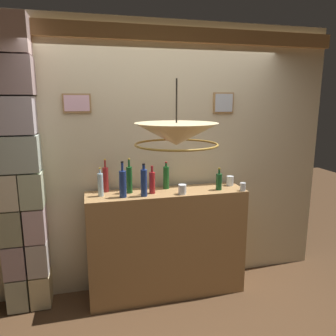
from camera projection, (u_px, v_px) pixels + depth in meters
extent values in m
cube|color=beige|center=(161.00, 159.00, 3.42)|extent=(3.74, 0.08, 2.78)
cube|color=#9E7547|center=(161.00, 34.00, 3.11)|extent=(3.74, 0.10, 0.14)
cube|color=#9E7547|center=(77.00, 103.00, 3.06)|extent=(0.26, 0.03, 0.18)
cube|color=beige|center=(77.00, 103.00, 3.04)|extent=(0.23, 0.01, 0.15)
cube|color=#9E7547|center=(223.00, 103.00, 3.41)|extent=(0.22, 0.03, 0.21)
cube|color=#B3BAC3|center=(224.00, 103.00, 3.40)|extent=(0.19, 0.01, 0.18)
cube|color=#A4A68C|center=(20.00, 289.00, 3.20)|extent=(0.19, 0.31, 0.33)
cube|color=beige|center=(42.00, 286.00, 3.24)|extent=(0.19, 0.31, 0.33)
cube|color=#A68F94|center=(16.00, 258.00, 3.13)|extent=(0.19, 0.31, 0.33)
cube|color=#BCB3AB|center=(39.00, 255.00, 3.17)|extent=(0.18, 0.31, 0.33)
cube|color=gray|center=(13.00, 224.00, 3.05)|extent=(0.20, 0.31, 0.33)
cube|color=#C6A8AD|center=(36.00, 222.00, 3.10)|extent=(0.18, 0.31, 0.33)
cube|color=beige|center=(9.00, 190.00, 2.98)|extent=(0.19, 0.31, 0.33)
cube|color=#B0BA98|center=(33.00, 188.00, 3.03)|extent=(0.20, 0.31, 0.33)
cube|color=#A6B2A3|center=(18.00, 153.00, 2.94)|extent=(0.38, 0.31, 0.33)
cube|color=#B3A9B0|center=(14.00, 115.00, 2.87)|extent=(0.36, 0.31, 0.33)
cube|color=gray|center=(10.00, 76.00, 2.80)|extent=(0.39, 0.31, 0.33)
cube|color=#BF9F99|center=(6.00, 34.00, 2.73)|extent=(0.37, 0.31, 0.33)
cube|color=#9E7547|center=(167.00, 243.00, 3.33)|extent=(1.59, 0.39, 1.11)
cylinder|color=#175221|center=(166.00, 178.00, 3.30)|extent=(0.06, 0.06, 0.23)
cylinder|color=#175221|center=(166.00, 165.00, 3.28)|extent=(0.02, 0.02, 0.04)
cylinder|color=maroon|center=(166.00, 162.00, 3.27)|extent=(0.02, 0.02, 0.01)
cylinder|color=#185221|center=(129.00, 180.00, 3.15)|extent=(0.06, 0.06, 0.26)
cylinder|color=#185221|center=(129.00, 163.00, 3.11)|extent=(0.02, 0.02, 0.07)
cylinder|color=#B7932D|center=(129.00, 159.00, 3.10)|extent=(0.02, 0.02, 0.01)
cylinder|color=navy|center=(144.00, 183.00, 3.04)|extent=(0.06, 0.06, 0.26)
cylinder|color=navy|center=(144.00, 167.00, 3.01)|extent=(0.03, 0.03, 0.05)
cylinder|color=black|center=(144.00, 164.00, 3.00)|extent=(0.03, 0.03, 0.01)
cylinder|color=#A8C8DA|center=(101.00, 185.00, 3.04)|extent=(0.05, 0.05, 0.22)
cylinder|color=#A8C8DA|center=(100.00, 171.00, 3.02)|extent=(0.02, 0.02, 0.04)
cylinder|color=#B7932D|center=(100.00, 168.00, 3.01)|extent=(0.02, 0.02, 0.01)
cylinder|color=maroon|center=(152.00, 183.00, 3.14)|extent=(0.06, 0.06, 0.21)
cylinder|color=maroon|center=(152.00, 170.00, 3.11)|extent=(0.02, 0.02, 0.05)
cylinder|color=maroon|center=(152.00, 166.00, 3.10)|extent=(0.03, 0.03, 0.01)
cylinder|color=navy|center=(123.00, 184.00, 3.01)|extent=(0.07, 0.07, 0.25)
cylinder|color=navy|center=(122.00, 167.00, 2.97)|extent=(0.02, 0.02, 0.08)
cylinder|color=black|center=(122.00, 162.00, 2.96)|extent=(0.03, 0.03, 0.01)
cylinder|color=#174C24|center=(219.00, 182.00, 3.27)|extent=(0.06, 0.06, 0.16)
cylinder|color=#174C24|center=(219.00, 171.00, 3.24)|extent=(0.02, 0.02, 0.05)
cylinder|color=#B7932D|center=(219.00, 168.00, 3.24)|extent=(0.02, 0.02, 0.01)
cylinder|color=maroon|center=(106.00, 180.00, 3.19)|extent=(0.06, 0.06, 0.24)
cylinder|color=maroon|center=(105.00, 164.00, 3.15)|extent=(0.02, 0.02, 0.08)
cylinder|color=#B7932D|center=(105.00, 159.00, 3.14)|extent=(0.02, 0.02, 0.01)
cylinder|color=silver|center=(182.00, 189.00, 3.12)|extent=(0.08, 0.08, 0.10)
cylinder|color=silver|center=(230.00, 181.00, 3.44)|extent=(0.07, 0.07, 0.10)
cylinder|color=silver|center=(243.00, 187.00, 3.24)|extent=(0.06, 0.06, 0.08)
cone|color=beige|center=(176.00, 134.00, 2.34)|extent=(0.61, 0.61, 0.16)
cylinder|color=black|center=(177.00, 101.00, 2.29)|extent=(0.01, 0.01, 0.31)
torus|color=#AD8433|center=(176.00, 144.00, 2.35)|extent=(0.61, 0.61, 0.02)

